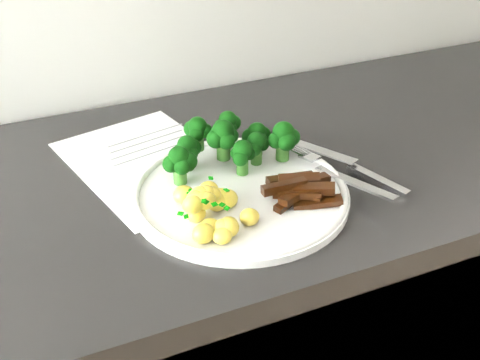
# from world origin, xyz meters

# --- Properties ---
(recipe_paper) EXTENTS (0.27, 0.34, 0.00)m
(recipe_paper) POSITION_xyz_m (-0.15, 1.75, 0.87)
(recipe_paper) COLOR white
(recipe_paper) RESTS_ON counter
(plate) EXTENTS (0.31, 0.31, 0.02)m
(plate) POSITION_xyz_m (-0.06, 1.61, 0.87)
(plate) COLOR white
(plate) RESTS_ON counter
(broccoli) EXTENTS (0.22, 0.12, 0.07)m
(broccoli) POSITION_xyz_m (-0.04, 1.68, 0.91)
(broccoli) COLOR #2B5C1C
(broccoli) RESTS_ON plate
(potatoes) EXTENTS (0.11, 0.13, 0.04)m
(potatoes) POSITION_xyz_m (-0.12, 1.56, 0.89)
(potatoes) COLOR #EFC652
(potatoes) RESTS_ON plate
(beef_strips) EXTENTS (0.11, 0.10, 0.03)m
(beef_strips) POSITION_xyz_m (0.01, 1.56, 0.89)
(beef_strips) COLOR black
(beef_strips) RESTS_ON plate
(fork) EXTENTS (0.08, 0.21, 0.02)m
(fork) POSITION_xyz_m (0.08, 1.58, 0.88)
(fork) COLOR #BCBBC0
(fork) RESTS_ON plate
(knife) EXTENTS (0.10, 0.20, 0.02)m
(knife) POSITION_xyz_m (0.13, 1.58, 0.87)
(knife) COLOR #BCBBC0
(knife) RESTS_ON plate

